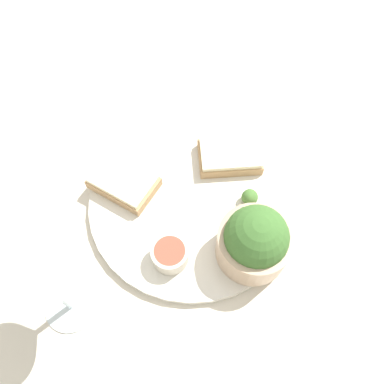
{
  "coord_description": "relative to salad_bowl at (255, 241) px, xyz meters",
  "views": [
    {
      "loc": [
        0.16,
        -0.23,
        0.54
      ],
      "look_at": [
        0.0,
        0.0,
        0.03
      ],
      "focal_mm": 35.0,
      "sensor_mm": 36.0,
      "label": 1
    }
  ],
  "objects": [
    {
      "name": "garnish",
      "position": [
        -0.05,
        0.07,
        -0.03
      ],
      "size": [
        0.03,
        0.03,
        0.03
      ],
      "color": "#477533",
      "rests_on": "dinner_plate"
    },
    {
      "name": "sauce_ramekin",
      "position": [
        -0.09,
        -0.08,
        -0.03
      ],
      "size": [
        0.05,
        0.05,
        0.03
      ],
      "color": "beige",
      "rests_on": "dinner_plate"
    },
    {
      "name": "cheese_toast_near",
      "position": [
        -0.22,
        -0.02,
        -0.03
      ],
      "size": [
        0.11,
        0.08,
        0.03
      ],
      "color": "tan",
      "rests_on": "dinner_plate"
    },
    {
      "name": "salad_bowl",
      "position": [
        0.0,
        0.0,
        0.0
      ],
      "size": [
        0.11,
        0.11,
        0.1
      ],
      "color": "tan",
      "rests_on": "dinner_plate"
    },
    {
      "name": "cheese_toast_far",
      "position": [
        -0.11,
        0.12,
        -0.03
      ],
      "size": [
        0.12,
        0.12,
        0.03
      ],
      "color": "tan",
      "rests_on": "dinner_plate"
    },
    {
      "name": "ground_plane",
      "position": [
        -0.12,
        0.02,
        -0.06
      ],
      "size": [
        4.0,
        4.0,
        0.0
      ],
      "primitive_type": "plane",
      "color": "beige"
    },
    {
      "name": "dinner_plate",
      "position": [
        -0.12,
        0.02,
        -0.05
      ],
      "size": [
        0.33,
        0.33,
        0.01
      ],
      "color": "silver",
      "rests_on": "ground_plane"
    },
    {
      "name": "wine_glass",
      "position": [
        -0.17,
        -0.21,
        0.05
      ],
      "size": [
        0.09,
        0.09,
        0.15
      ],
      "color": "silver",
      "rests_on": "ground_plane"
    }
  ]
}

